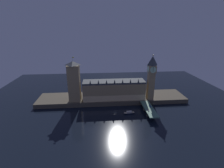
# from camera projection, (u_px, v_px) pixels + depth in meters

# --- Properties ---
(ground_plane) EXTENTS (400.00, 400.00, 0.00)m
(ground_plane) POSITION_uv_depth(u_px,v_px,m) (115.00, 112.00, 212.81)
(ground_plane) COLOR black
(embankment) EXTENTS (220.00, 42.00, 6.48)m
(embankment) POSITION_uv_depth(u_px,v_px,m) (112.00, 98.00, 248.48)
(embankment) COLOR #4C4438
(embankment) RESTS_ON ground_plane
(parliament_hall) EXTENTS (88.84, 23.51, 32.12)m
(parliament_hall) POSITION_uv_depth(u_px,v_px,m) (114.00, 90.00, 236.67)
(parliament_hall) COLOR #9E845B
(parliament_hall) RESTS_ON embankment
(clock_tower) EXTENTS (10.91, 11.02, 64.59)m
(clock_tower) POSITION_uv_depth(u_px,v_px,m) (151.00, 76.00, 228.17)
(clock_tower) COLOR #9E845B
(clock_tower) RESTS_ON embankment
(victoria_tower) EXTENTS (16.12, 16.12, 62.67)m
(victoria_tower) POSITION_uv_depth(u_px,v_px,m) (74.00, 81.00, 224.81)
(victoria_tower) COLOR #9E845B
(victoria_tower) RESTS_ON embankment
(bridge) EXTENTS (11.78, 46.00, 6.84)m
(bridge) POSITION_uv_depth(u_px,v_px,m) (149.00, 109.00, 209.90)
(bridge) COLOR #4C7560
(bridge) RESTS_ON ground_plane
(car_northbound_trail) EXTENTS (1.85, 4.00, 1.31)m
(car_northbound_trail) POSITION_uv_depth(u_px,v_px,m) (148.00, 110.00, 203.65)
(car_northbound_trail) COLOR silver
(car_northbound_trail) RESTS_ON bridge
(car_southbound_trail) EXTENTS (1.89, 4.37, 1.53)m
(car_southbound_trail) POSITION_uv_depth(u_px,v_px,m) (150.00, 106.00, 213.69)
(car_southbound_trail) COLOR navy
(car_southbound_trail) RESTS_ON bridge
(street_lamp_near) EXTENTS (1.34, 0.60, 6.52)m
(street_lamp_near) POSITION_uv_depth(u_px,v_px,m) (148.00, 111.00, 193.68)
(street_lamp_near) COLOR #2D3333
(street_lamp_near) RESTS_ON bridge
(street_lamp_mid) EXTENTS (1.34, 0.60, 7.04)m
(street_lamp_mid) POSITION_uv_depth(u_px,v_px,m) (153.00, 105.00, 208.32)
(street_lamp_mid) COLOR #2D3333
(street_lamp_mid) RESTS_ON bridge
(street_lamp_far) EXTENTS (1.34, 0.60, 6.21)m
(street_lamp_far) POSITION_uv_depth(u_px,v_px,m) (142.00, 101.00, 221.47)
(street_lamp_far) COLOR #2D3333
(street_lamp_far) RESTS_ON bridge
(boat_upstream) EXTENTS (15.40, 6.13, 3.76)m
(boat_upstream) POSITION_uv_depth(u_px,v_px,m) (129.00, 113.00, 209.18)
(boat_upstream) COLOR #1E2842
(boat_upstream) RESTS_ON ground_plane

